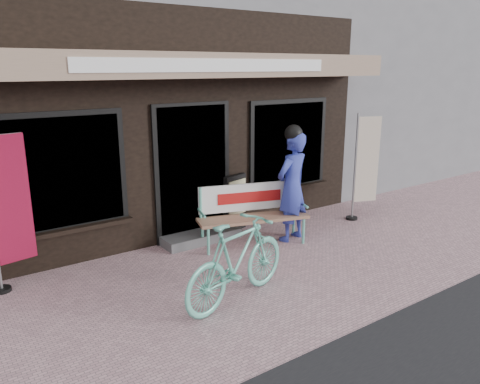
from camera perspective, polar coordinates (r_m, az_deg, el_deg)
ground at (r=6.31m, az=3.52°, el=-10.66°), size 70.00×70.00×0.00m
storefront at (r=10.05m, az=-14.79°, el=16.05°), size 7.00×6.77×6.00m
neighbor_right_near at (r=15.62m, az=16.12°, el=14.73°), size 10.00×7.00×5.60m
bench at (r=7.37m, az=1.41°, el=-2.13°), size 1.80×0.94×0.95m
person at (r=7.48m, az=6.36°, el=0.92°), size 0.72×0.56×1.87m
bicycle at (r=5.58m, az=-0.35°, el=-8.38°), size 1.78×0.90×1.03m
nobori_red at (r=6.42m, az=-26.38°, el=-1.81°), size 0.60×0.26×2.02m
nobori_cream at (r=8.75m, az=14.98°, el=3.16°), size 0.57×0.31×1.95m
menu_stand at (r=7.95m, az=-0.59°, el=-1.26°), size 0.49×0.22×0.97m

